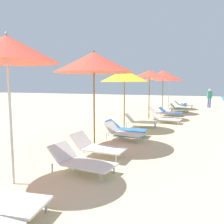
# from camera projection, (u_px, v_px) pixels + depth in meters

# --- Properties ---
(umbrella_second) EXTENTS (1.93, 1.93, 2.93)m
(umbrella_second) POSITION_uv_depth(u_px,v_px,m) (7.00, 49.00, 4.44)
(umbrella_second) COLOR silver
(umbrella_second) RESTS_ON ground
(lounger_second_shoreside) EXTENTS (1.54, 0.79, 0.60)m
(lounger_second_shoreside) POSITION_uv_depth(u_px,v_px,m) (81.00, 161.00, 5.34)
(lounger_second_shoreside) COLOR white
(lounger_second_shoreside) RESTS_ON ground
(lounger_second_inland) EXTENTS (1.39, 0.84, 0.56)m
(lounger_second_inland) POSITION_uv_depth(u_px,v_px,m) (1.00, 199.00, 3.52)
(lounger_second_inland) COLOR white
(lounger_second_inland) RESTS_ON ground
(umbrella_third) EXTENTS (2.43, 2.43, 2.98)m
(umbrella_third) POSITION_uv_depth(u_px,v_px,m) (94.00, 62.00, 7.20)
(umbrella_third) COLOR olive
(umbrella_third) RESTS_ON ground
(lounger_third_shoreside) EXTENTS (1.49, 0.82, 0.60)m
(lounger_third_shoreside) POSITION_uv_depth(u_px,v_px,m) (123.00, 132.00, 8.40)
(lounger_third_shoreside) COLOR white
(lounger_third_shoreside) RESTS_ON ground
(lounger_third_inland) EXTENTS (1.42, 0.70, 0.66)m
(lounger_third_inland) POSITION_uv_depth(u_px,v_px,m) (97.00, 146.00, 6.36)
(lounger_third_inland) COLOR white
(lounger_third_inland) RESTS_ON ground
(umbrella_fourth) EXTENTS (2.07, 2.07, 2.62)m
(umbrella_fourth) POSITION_uv_depth(u_px,v_px,m) (124.00, 76.00, 10.02)
(umbrella_fourth) COLOR olive
(umbrella_fourth) RESTS_ON ground
(lounger_fourth_shoreside) EXTENTS (1.54, 0.86, 0.63)m
(lounger_fourth_shoreside) POSITION_uv_depth(u_px,v_px,m) (140.00, 121.00, 10.93)
(lounger_fourth_shoreside) COLOR white
(lounger_fourth_shoreside) RESTS_ON ground
(lounger_fourth_inland) EXTENTS (1.55, 0.64, 0.59)m
(lounger_fourth_inland) POSITION_uv_depth(u_px,v_px,m) (126.00, 128.00, 9.08)
(lounger_fourth_inland) COLOR blue
(lounger_fourth_inland) RESTS_ON ground
(umbrella_fifth) EXTENTS (2.00, 2.00, 2.76)m
(umbrella_fifth) POSITION_uv_depth(u_px,v_px,m) (150.00, 74.00, 13.02)
(umbrella_fifth) COLOR olive
(umbrella_fifth) RESTS_ON ground
(lounger_fifth_shoreside) EXTENTS (1.56, 0.85, 0.61)m
(lounger_fifth_shoreside) POSITION_uv_depth(u_px,v_px,m) (160.00, 112.00, 14.02)
(lounger_fifth_shoreside) COLOR white
(lounger_fifth_shoreside) RESTS_ON ground
(lounger_fifth_inland) EXTENTS (1.46, 0.70, 0.49)m
(lounger_fifth_inland) POSITION_uv_depth(u_px,v_px,m) (166.00, 118.00, 12.03)
(lounger_fifth_inland) COLOR white
(lounger_fifth_inland) RESTS_ON ground
(umbrella_sixth) EXTENTS (2.42, 2.42, 2.90)m
(umbrella_sixth) POSITION_uv_depth(u_px,v_px,m) (163.00, 75.00, 15.70)
(umbrella_sixth) COLOR olive
(umbrella_sixth) RESTS_ON ground
(lounger_sixth_shoreside) EXTENTS (1.31, 0.80, 0.62)m
(lounger_sixth_shoreside) POSITION_uv_depth(u_px,v_px,m) (179.00, 108.00, 16.67)
(lounger_sixth_shoreside) COLOR #4CA572
(lounger_sixth_shoreside) RESTS_ON ground
(lounger_sixth_inland) EXTENTS (1.42, 0.64, 0.53)m
(lounger_sixth_inland) POSITION_uv_depth(u_px,v_px,m) (170.00, 112.00, 14.76)
(lounger_sixth_inland) COLOR blue
(lounger_sixth_inland) RESTS_ON ground
(umbrella_farthest) EXTENTS (2.24, 2.24, 2.82)m
(umbrella_farthest) POSITION_uv_depth(u_px,v_px,m) (169.00, 77.00, 18.48)
(umbrella_farthest) COLOR silver
(umbrella_farthest) RESTS_ON ground
(lounger_farthest_shoreside) EXTENTS (1.53, 0.70, 0.59)m
(lounger_farthest_shoreside) POSITION_uv_depth(u_px,v_px,m) (183.00, 104.00, 19.51)
(lounger_farthest_shoreside) COLOR white
(lounger_farthest_shoreside) RESTS_ON ground
(lounger_farthest_inland) EXTENTS (1.39, 0.66, 0.55)m
(lounger_farthest_inland) POSITION_uv_depth(u_px,v_px,m) (177.00, 107.00, 17.36)
(lounger_farthest_inland) COLOR white
(lounger_farthest_inland) RESTS_ON ground
(person_walking_mid) EXTENTS (0.42, 0.37, 1.55)m
(person_walking_mid) POSITION_uv_depth(u_px,v_px,m) (209.00, 96.00, 19.89)
(person_walking_mid) COLOR #334CB2
(person_walking_mid) RESTS_ON ground
(cooler_box) EXTENTS (0.58, 0.59, 0.31)m
(cooler_box) POSITION_uv_depth(u_px,v_px,m) (184.00, 104.00, 21.12)
(cooler_box) COLOR #2659B2
(cooler_box) RESTS_ON ground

